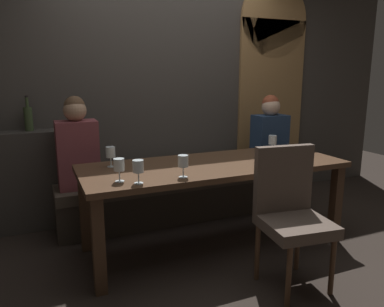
# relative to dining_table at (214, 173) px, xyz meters

# --- Properties ---
(ground) EXTENTS (9.00, 9.00, 0.00)m
(ground) POSITION_rel_dining_table_xyz_m (0.00, 0.00, -0.65)
(ground) COLOR black
(back_wall_tiled) EXTENTS (6.00, 0.12, 3.00)m
(back_wall_tiled) POSITION_rel_dining_table_xyz_m (0.00, 1.22, 0.85)
(back_wall_tiled) COLOR #423D38
(back_wall_tiled) RESTS_ON ground
(arched_door) EXTENTS (0.90, 0.05, 2.55)m
(arched_door) POSITION_rel_dining_table_xyz_m (1.35, 1.15, 0.71)
(arched_door) COLOR olive
(arched_door) RESTS_ON ground
(back_counter) EXTENTS (1.10, 0.28, 0.95)m
(back_counter) POSITION_rel_dining_table_xyz_m (-1.55, 1.04, -0.18)
(back_counter) COLOR #38342F
(back_counter) RESTS_ON ground
(dining_table) EXTENTS (2.20, 0.84, 0.74)m
(dining_table) POSITION_rel_dining_table_xyz_m (0.00, 0.00, 0.00)
(dining_table) COLOR #412B1C
(dining_table) RESTS_ON ground
(banquette_bench) EXTENTS (2.50, 0.44, 0.45)m
(banquette_bench) POSITION_rel_dining_table_xyz_m (0.00, 0.70, -0.42)
(banquette_bench) COLOR #312A23
(banquette_bench) RESTS_ON ground
(chair_near_side) EXTENTS (0.49, 0.49, 0.98)m
(chair_near_side) POSITION_rel_dining_table_xyz_m (0.24, -0.72, -0.09)
(chair_near_side) COLOR #4C3321
(chair_near_side) RESTS_ON ground
(diner_redhead) EXTENTS (0.36, 0.24, 0.83)m
(diner_redhead) POSITION_rel_dining_table_xyz_m (-1.02, 0.71, 0.19)
(diner_redhead) COLOR brown
(diner_redhead) RESTS_ON banquette_bench
(diner_bearded) EXTENTS (0.36, 0.24, 0.80)m
(diner_bearded) POSITION_rel_dining_table_xyz_m (1.03, 0.68, 0.17)
(diner_bearded) COLOR navy
(diner_bearded) RESTS_ON banquette_bench
(wine_bottle_pale_label) EXTENTS (0.08, 0.08, 0.33)m
(wine_bottle_pale_label) POSITION_rel_dining_table_xyz_m (-1.40, 1.06, 0.42)
(wine_bottle_pale_label) COLOR #384728
(wine_bottle_pale_label) RESTS_ON back_counter
(wine_glass_near_left) EXTENTS (0.08, 0.08, 0.16)m
(wine_glass_near_left) POSITION_rel_dining_table_xyz_m (-0.73, -0.32, 0.20)
(wine_glass_near_left) COLOR silver
(wine_glass_near_left) RESTS_ON dining_table
(wine_glass_center_front) EXTENTS (0.08, 0.08, 0.16)m
(wine_glass_center_front) POSITION_rel_dining_table_xyz_m (-0.82, 0.22, 0.20)
(wine_glass_center_front) COLOR silver
(wine_glass_center_front) RESTS_ON dining_table
(wine_glass_near_right) EXTENTS (0.08, 0.08, 0.16)m
(wine_glass_near_right) POSITION_rel_dining_table_xyz_m (-0.84, -0.22, 0.20)
(wine_glass_near_right) COLOR silver
(wine_glass_near_right) RESTS_ON dining_table
(wine_glass_end_left) EXTENTS (0.08, 0.08, 0.16)m
(wine_glass_end_left) POSITION_rel_dining_table_xyz_m (-0.40, -0.30, 0.20)
(wine_glass_end_left) COLOR silver
(wine_glass_end_left) RESTS_ON dining_table
(wine_glass_end_right) EXTENTS (0.08, 0.08, 0.16)m
(wine_glass_end_right) POSITION_rel_dining_table_xyz_m (0.70, 0.17, 0.20)
(wine_glass_end_right) COLOR silver
(wine_glass_end_right) RESTS_ON dining_table
(dessert_plate) EXTENTS (0.19, 0.19, 0.05)m
(dessert_plate) POSITION_rel_dining_table_xyz_m (0.51, -0.24, 0.10)
(dessert_plate) COLOR white
(dessert_plate) RESTS_ON dining_table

